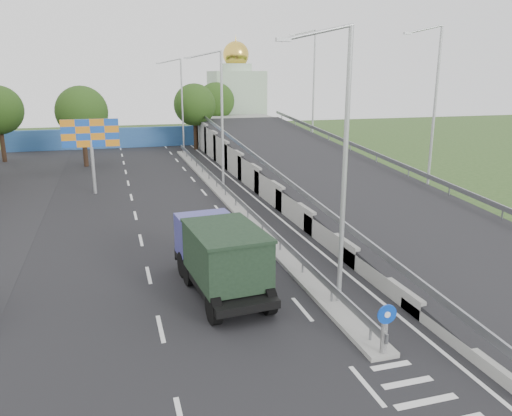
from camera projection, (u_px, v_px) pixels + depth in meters
name	position (u px, v px, depth m)	size (l,w,h in m)	color
ground	(424.00, 400.00, 13.63)	(160.00, 160.00, 0.00)	#2D4C1E
road_surface	(193.00, 216.00, 31.33)	(26.00, 90.00, 0.04)	black
median	(226.00, 197.00, 35.83)	(1.00, 44.00, 0.20)	gray
overpass_ramp	(322.00, 169.00, 37.45)	(10.00, 50.00, 3.50)	gray
median_guardrail	(225.00, 188.00, 35.66)	(0.09, 44.00, 0.71)	gray
sign_bollard	(385.00, 329.00, 15.37)	(0.64, 0.23, 1.67)	black
lamp_post_near	(340.00, 156.00, 17.70)	(2.74, 0.18, 10.08)	#B2B5B7
lamp_post_mid	(220.00, 114.00, 36.22)	(2.74, 0.18, 10.08)	#B2B5B7
lamp_post_far	(180.00, 100.00, 54.74)	(2.74, 0.18, 10.08)	#B2B5B7
blue_wall	(141.00, 137.00, 60.38)	(30.00, 0.50, 2.40)	#2B55A0
church	(236.00, 98.00, 70.54)	(7.00, 7.00, 13.80)	#B2CCAD
billboard	(91.00, 137.00, 36.01)	(4.00, 0.24, 5.50)	#B2B5B7
tree_left_mid	(82.00, 112.00, 46.59)	(4.80, 4.80, 7.60)	black
tree_median_far	(195.00, 105.00, 57.28)	(4.80, 4.80, 7.60)	black
tree_ramp_far	(216.00, 101.00, 64.85)	(4.80, 4.80, 7.60)	black
dump_truck	(220.00, 254.00, 20.11)	(2.99, 6.79, 2.91)	black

